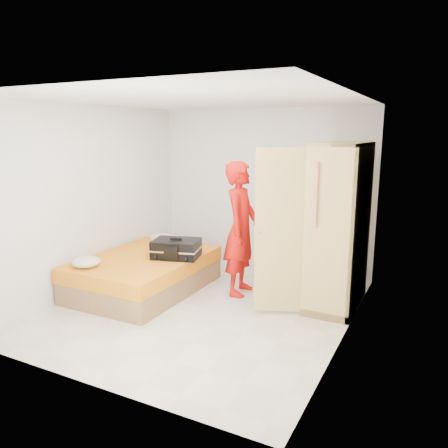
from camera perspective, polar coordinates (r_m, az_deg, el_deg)
The scene contains 7 objects.
room at distance 5.40m, azimuth -2.94°, elevation 2.04°, with size 4.00×4.02×2.60m.
bed at distance 6.36m, azimuth -10.31°, elevation -6.34°, with size 1.42×2.02×0.50m.
wardrobe at distance 5.71m, azimuth 14.21°, elevation -0.83°, with size 1.13×1.40×2.10m.
person at distance 6.00m, azimuth 2.22°, elevation -0.61°, with size 0.67×0.44×1.85m, color red.
suitcase at distance 6.15m, azimuth -6.26°, elevation -3.22°, with size 0.75×0.63×0.28m.
round_cushion at distance 5.97m, azimuth -17.56°, elevation -4.74°, with size 0.36×0.36×0.14m, color beige.
pillow at distance 7.03m, azimuth -7.26°, elevation -1.97°, with size 0.53×0.27×0.10m, color beige.
Camera 1 is at (2.66, -4.61, 2.22)m, focal length 35.00 mm.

